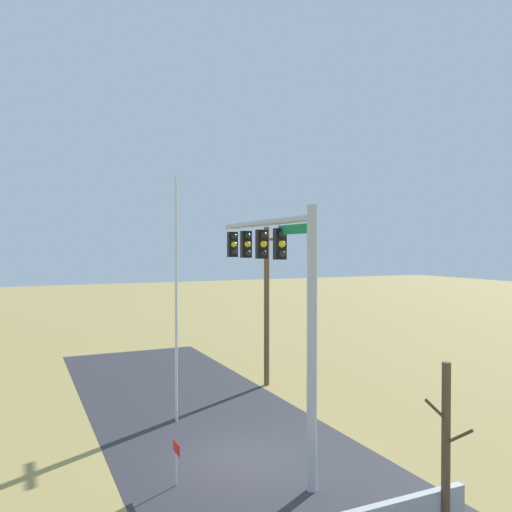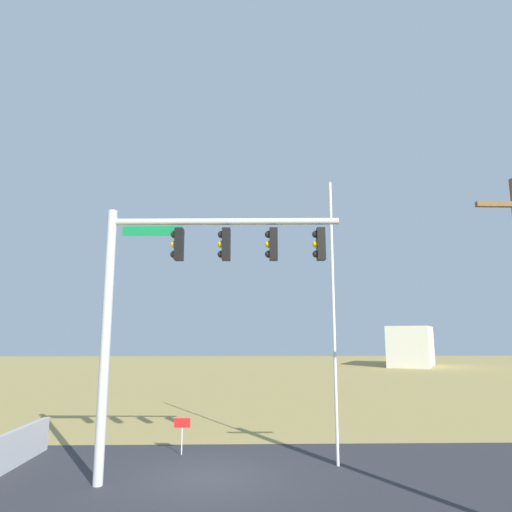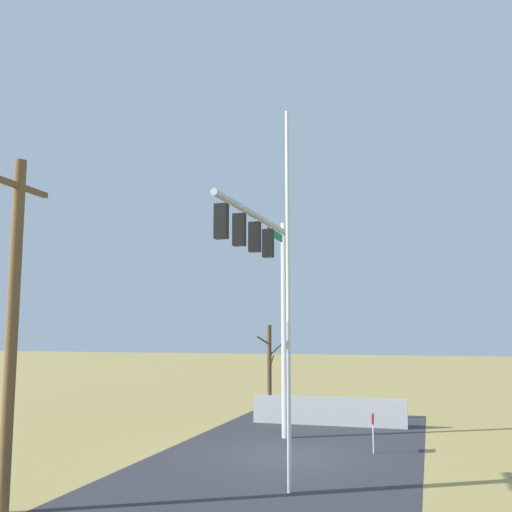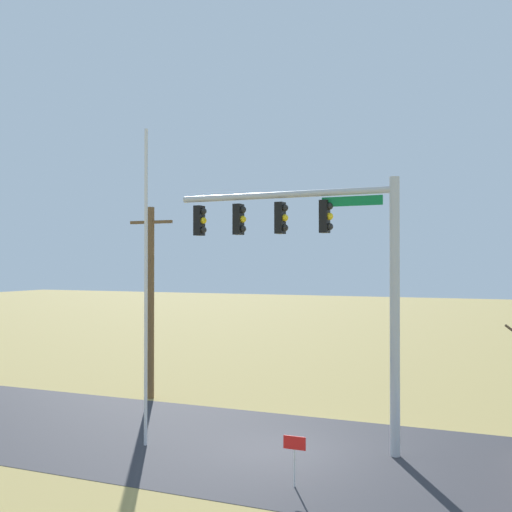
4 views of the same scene
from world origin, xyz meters
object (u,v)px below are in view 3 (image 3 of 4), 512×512
Objects in this scene: signal_mast at (268,277)px; bare_tree at (269,372)px; flagpole at (288,294)px; open_sign at (373,424)px; utility_pole at (12,323)px.

bare_tree is (5.42, 1.42, -3.52)m from signal_mast.
flagpole is 7.68× the size of open_sign.
signal_mast is 1.02× the size of utility_pole.
flagpole is 6.33m from utility_pole.
flagpole is at bearing 163.85° from open_sign.
bare_tree reaches higher than open_sign.
utility_pole is (-8.11, 3.55, -1.64)m from signal_mast.
bare_tree is at bearing 14.70° from signal_mast.
signal_mast is 1.92× the size of bare_tree.
open_sign is (8.35, -6.89, -3.06)m from utility_pole.
signal_mast is at bearing -23.63° from utility_pole.
signal_mast reaches higher than utility_pole.
bare_tree is at bearing -8.93° from utility_pole.
signal_mast is at bearing -165.30° from bare_tree.
flagpole reaches higher than utility_pole.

